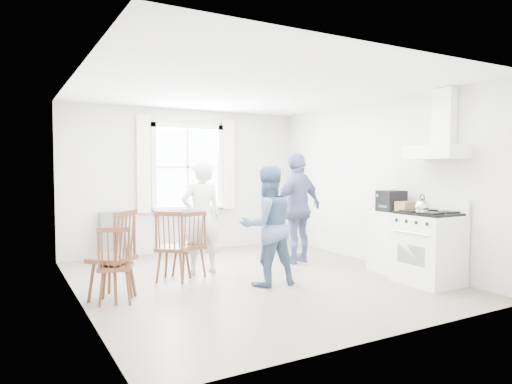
% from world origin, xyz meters
% --- Properties ---
extents(room_shell, '(4.62, 5.12, 2.64)m').
position_xyz_m(room_shell, '(0.00, 0.00, 1.30)').
color(room_shell, gray).
rests_on(room_shell, ground).
extents(window_assembly, '(1.88, 0.24, 1.70)m').
position_xyz_m(window_assembly, '(0.00, 2.45, 1.46)').
color(window_assembly, white).
rests_on(window_assembly, room_shell).
extents(range_hood, '(0.45, 0.76, 0.94)m').
position_xyz_m(range_hood, '(2.07, -1.35, 1.90)').
color(range_hood, white).
rests_on(range_hood, room_shell).
extents(shelf_unit, '(0.40, 0.30, 0.80)m').
position_xyz_m(shelf_unit, '(-1.40, 2.33, 0.40)').
color(shelf_unit, slate).
rests_on(shelf_unit, ground).
extents(gas_stove, '(0.68, 0.76, 1.12)m').
position_xyz_m(gas_stove, '(1.91, -1.35, 0.48)').
color(gas_stove, white).
rests_on(gas_stove, ground).
extents(kettle, '(0.17, 0.17, 0.25)m').
position_xyz_m(kettle, '(1.70, -1.41, 1.04)').
color(kettle, silver).
rests_on(kettle, gas_stove).
extents(low_cabinet, '(0.50, 0.55, 0.90)m').
position_xyz_m(low_cabinet, '(1.98, -0.65, 0.45)').
color(low_cabinet, white).
rests_on(low_cabinet, ground).
extents(stereo_stack, '(0.36, 0.33, 0.30)m').
position_xyz_m(stereo_stack, '(1.95, -0.64, 1.05)').
color(stereo_stack, black).
rests_on(stereo_stack, low_cabinet).
extents(cardboard_box, '(0.27, 0.21, 0.16)m').
position_xyz_m(cardboard_box, '(1.98, -0.87, 0.98)').
color(cardboard_box, '#977849').
rests_on(cardboard_box, low_cabinet).
extents(windsor_chair_a, '(0.43, 0.42, 0.94)m').
position_xyz_m(windsor_chair_a, '(-0.70, 0.48, 0.57)').
color(windsor_chair_a, '#4C2918').
rests_on(windsor_chair_a, ground).
extents(windsor_chair_b, '(0.47, 0.46, 0.89)m').
position_xyz_m(windsor_chair_b, '(-1.92, -0.28, 0.54)').
color(windsor_chair_b, '#4C2918').
rests_on(windsor_chair_b, ground).
extents(windsor_chair_c, '(0.62, 0.62, 1.05)m').
position_xyz_m(windsor_chair_c, '(-1.82, -0.13, 0.64)').
color(windsor_chair_c, '#4C2918').
rests_on(windsor_chair_c, ground).
extents(person_left, '(0.65, 0.65, 1.63)m').
position_xyz_m(person_left, '(-0.47, 0.69, 0.82)').
color(person_left, white).
rests_on(person_left, ground).
extents(person_mid, '(0.81, 0.81, 1.56)m').
position_xyz_m(person_mid, '(0.01, -0.37, 0.78)').
color(person_mid, slate).
rests_on(person_mid, ground).
extents(person_right, '(1.27, 1.27, 1.78)m').
position_xyz_m(person_right, '(1.18, 0.63, 0.89)').
color(person_right, navy).
rests_on(person_right, ground).
extents(potted_plant, '(0.18, 0.18, 0.32)m').
position_xyz_m(potted_plant, '(0.12, 2.36, 1.01)').
color(potted_plant, '#34763D').
rests_on(potted_plant, window_assembly).
extents(windsor_chair_d, '(0.57, 0.57, 0.97)m').
position_xyz_m(windsor_chair_d, '(-1.05, 0.36, 0.59)').
color(windsor_chair_d, '#4C2918').
rests_on(windsor_chair_d, ground).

